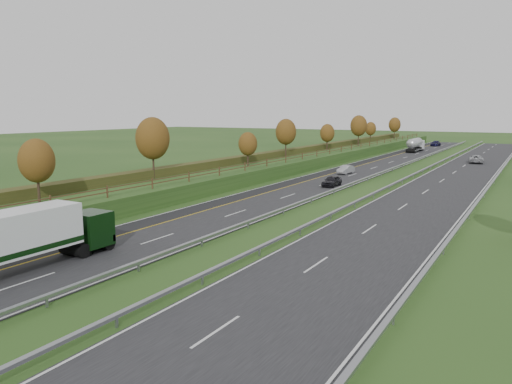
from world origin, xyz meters
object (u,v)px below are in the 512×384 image
road_tanker (415,145)px  car_small_far (436,143)px  car_dark_near (332,181)px  car_silver_mid (346,170)px  car_oncoming (476,159)px

road_tanker → car_small_far: (0.65, 24.54, -1.05)m
road_tanker → car_dark_near: size_ratio=2.59×
road_tanker → car_small_far: 24.57m
car_small_far → car_silver_mid: bearing=-86.8°
road_tanker → car_small_far: bearing=88.5°
road_tanker → car_oncoming: (17.21, -23.74, -1.02)m
car_silver_mid → car_oncoming: (16.81, 29.93, 0.11)m
car_silver_mid → car_oncoming: size_ratio=0.73×
car_small_far → car_oncoming: bearing=-67.7°
car_dark_near → car_small_far: (-2.92, 92.71, 0.03)m
car_silver_mid → car_dark_near: bearing=-70.2°
car_dark_near → car_small_far: 92.76m
car_dark_near → car_silver_mid: 14.84m
road_tanker → car_dark_near: road_tanker is taller
road_tanker → car_dark_near: bearing=-87.0°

